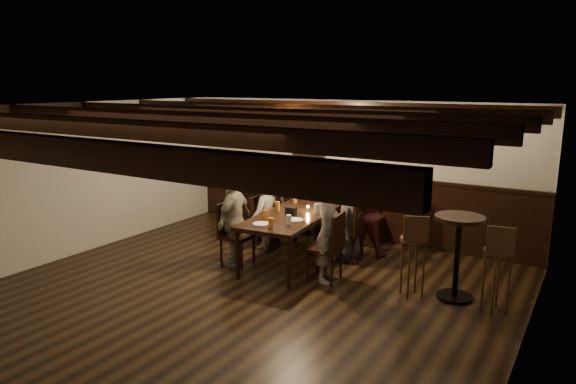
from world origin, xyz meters
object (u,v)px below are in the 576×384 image
Objects in this scene: chair_left_near at (265,232)px; high_top_table at (458,245)px; chair_left_far at (236,246)px; chair_right_far at (326,260)px; person_right_near at (350,222)px; dining_table at (293,218)px; person_bench_left at (268,200)px; person_bench_right at (368,212)px; chair_right_near at (347,243)px; person_right_far at (328,231)px; person_left_near at (263,210)px; person_left_far at (234,220)px; bar_stool_left at (412,265)px; person_bench_centre at (319,208)px; bar_stool_right at (496,280)px.

chair_left_near is 3.27m from high_top_table.
chair_left_near is 0.91× the size of chair_left_far.
person_right_near is (-0.07, 0.90, 0.32)m from chair_right_far.
dining_table is at bearing 120.96° from person_right_near.
person_bench_left reaches higher than person_bench_right.
chair_left_near is at bearing 112.00° from person_bench_left.
high_top_table reaches higher than chair_left_near.
chair_left_far is at bearing 122.01° from chair_right_near.
person_right_near is (-0.10, -0.46, -0.07)m from person_bench_right.
high_top_table is (2.45, -0.05, 0.01)m from dining_table.
person_right_far is (0.13, -0.89, 0.43)m from chair_right_near.
dining_table is at bearing 59.04° from person_left_near.
person_bench_left is at bearing -172.41° from chair_left_far.
person_left_far is at bearing -171.46° from high_top_table.
person_right_near is 1.12× the size of bar_stool_left.
person_bench_centre is at bearing 128.66° from person_left_near.
person_left_near is 1.18× the size of bar_stool_left.
person_left_near is at bearing 15.26° from person_bench_right.
chair_left_far is 1.02× the size of chair_right_near.
person_bench_left reaches higher than dining_table.
chair_right_near is 1.73m from person_bench_left.
dining_table is 1.93× the size of bar_stool_left.
chair_right_far is (0.76, -0.37, -0.40)m from dining_table.
dining_table is 1.27m from person_bench_right.
person_right_far reaches higher than bar_stool_right.
dining_table is at bearing 162.92° from bar_stool_right.
person_right_near is at bearing 148.87° from bar_stool_right.
chair_left_far is at bearing 90.00° from person_left_far.
bar_stool_left is 1.00m from bar_stool_right.
bar_stool_right is (2.16, 0.16, -0.31)m from person_right_far.
chair_right_near is at bearing 90.00° from person_right_near.
chair_left_near is at bearing 90.00° from chair_right_near.
bar_stool_left is (2.62, 0.26, 0.12)m from chair_left_far.
person_right_near is at bearing 120.96° from person_left_far.
person_left_far is at bearing 121.48° from chair_right_near.
person_left_near is 3.27m from high_top_table.
bar_stool_left reaches higher than chair_left_near.
chair_left_far is at bearing 121.48° from person_right_near.
person_bench_left reaches higher than chair_left_far.
person_right_far is 1.68m from high_top_table.
person_right_far is (0.79, -0.37, 0.02)m from dining_table.
chair_left_far is 0.88× the size of high_top_table.
person_bench_centre is (0.88, 0.24, -0.08)m from person_bench_left.
dining_table is 1.95× the size of high_top_table.
person_bench_right is 1.71m from person_left_near.
person_left_far is 1.26× the size of bar_stool_left.
dining_table is at bearing 58.00° from chair_right_far.
dining_table is 0.87m from person_right_far.
chair_left_near is 0.79× the size of bar_stool_left.
person_bench_left is 4.08m from bar_stool_right.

